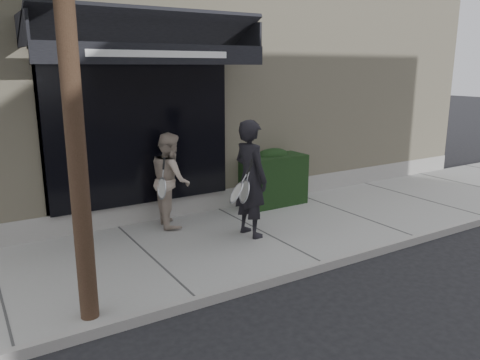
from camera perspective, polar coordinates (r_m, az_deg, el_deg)
ground at (r=8.01m, az=2.66°, el=-7.04°), size 80.00×80.00×0.00m
sidewalk at (r=7.99m, az=2.66°, el=-6.64°), size 20.00×3.00×0.12m
curb at (r=6.86m, az=10.10°, el=-10.28°), size 20.00×0.10×0.14m
building_facade at (r=11.92m, az=-11.13°, el=12.94°), size 14.30×8.04×5.64m
hedge at (r=9.41m, az=3.95°, el=0.27°), size 1.30×0.70×1.14m
pedestrian_front at (r=7.52m, az=1.28°, el=0.15°), size 0.83×0.83×1.91m
pedestrian_back at (r=8.15m, az=-8.47°, el=0.05°), size 0.75×0.89×1.63m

